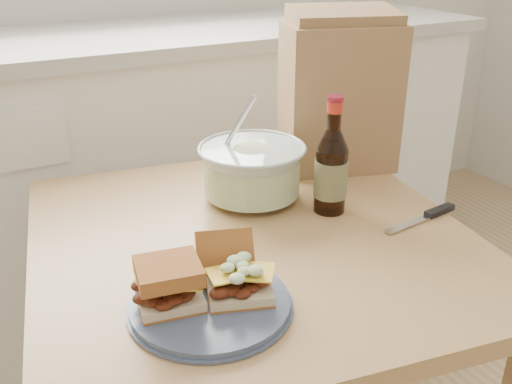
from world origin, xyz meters
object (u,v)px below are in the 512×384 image
plate (210,304)px  coleslaw_bowl (252,173)px  paper_bag (339,97)px  dining_table (253,278)px  beer_bottle (331,170)px

plate → coleslaw_bowl: size_ratio=1.08×
paper_bag → dining_table: bearing=-129.6°
coleslaw_bowl → paper_bag: bearing=15.9°
dining_table → coleslaw_bowl: size_ratio=4.07×
coleslaw_bowl → dining_table: bearing=-117.1°
coleslaw_bowl → paper_bag: (0.28, 0.08, 0.11)m
dining_table → beer_bottle: bearing=14.5°
dining_table → beer_bottle: 0.27m
coleslaw_bowl → paper_bag: paper_bag is taller
plate → paper_bag: size_ratio=0.73×
beer_bottle → coleslaw_bowl: bearing=148.3°
plate → beer_bottle: (0.36, 0.20, 0.08)m
dining_table → beer_bottle: size_ratio=3.85×
plate → coleslaw_bowl: 0.41m
coleslaw_bowl → plate: bearing=-126.9°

